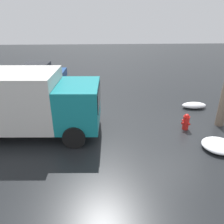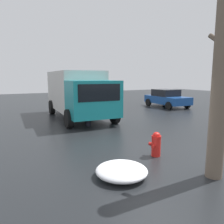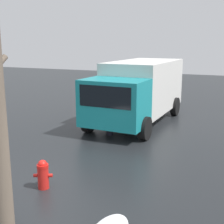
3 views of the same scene
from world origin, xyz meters
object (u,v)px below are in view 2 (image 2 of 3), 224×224
object	(u,v)px
tree_trunk	(220,91)
parked_car	(167,98)
pedestrian	(88,107)
fire_hydrant	(156,144)
delivery_truck	(78,92)

from	to	relation	value
tree_trunk	parked_car	xyz separation A→B (m)	(10.36, -7.72, -1.35)
tree_trunk	parked_car	size ratio (longest dim) A/B	1.07
pedestrian	tree_trunk	bearing A→B (deg)	65.06
fire_hydrant	parked_car	bearing A→B (deg)	-66.26
tree_trunk	pedestrian	xyz separation A→B (m)	(6.70, 0.63, -1.11)
fire_hydrant	delivery_truck	xyz separation A→B (m)	(7.42, -0.08, 1.13)
fire_hydrant	pedestrian	size ratio (longest dim) A/B	0.42
tree_trunk	pedestrian	distance (m)	6.82
delivery_truck	parked_car	distance (m)	8.11
pedestrian	delivery_truck	bearing A→B (deg)	-128.69
tree_trunk	delivery_truck	xyz separation A→B (m)	(9.20, 0.26, -0.56)
tree_trunk	delivery_truck	world-z (taller)	tree_trunk
tree_trunk	delivery_truck	size ratio (longest dim) A/B	0.61
delivery_truck	pedestrian	world-z (taller)	delivery_truck
fire_hydrant	pedestrian	xyz separation A→B (m)	(4.91, 0.29, 0.59)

